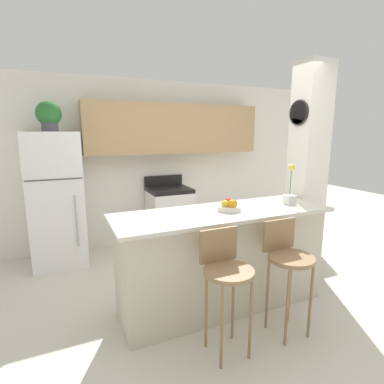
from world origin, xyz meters
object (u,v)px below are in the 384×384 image
object	(u,v)px
stove_range	(170,216)
orchid_vase	(290,191)
bar_stool_left	(226,272)
potted_plant_on_fridge	(49,115)
fruit_bowl	(229,206)
bar_stool_right	(288,259)
refrigerator	(56,200)

from	to	relation	value
stove_range	orchid_vase	distance (m)	2.12
stove_range	bar_stool_left	size ratio (longest dim) A/B	1.07
orchid_vase	bar_stool_left	bearing A→B (deg)	-153.38
potted_plant_on_fridge	fruit_bowl	size ratio (longest dim) A/B	1.63
bar_stool_right	refrigerator	bearing A→B (deg)	127.22
stove_range	bar_stool_right	distance (m)	2.46
bar_stool_right	potted_plant_on_fridge	distance (m)	3.25
refrigerator	orchid_vase	world-z (taller)	refrigerator
refrigerator	bar_stool_right	size ratio (longest dim) A/B	1.76
bar_stool_right	orchid_vase	size ratio (longest dim) A/B	2.34
bar_stool_right	orchid_vase	xyz separation A→B (m)	(0.48, 0.55, 0.46)
refrigerator	bar_stool_right	distance (m)	3.00
orchid_vase	fruit_bowl	distance (m)	0.74
refrigerator	bar_stool_left	distance (m)	2.67
refrigerator	stove_range	distance (m)	1.66
bar_stool_left	potted_plant_on_fridge	bearing A→B (deg)	116.61
refrigerator	stove_range	xyz separation A→B (m)	(1.60, 0.06, -0.42)
orchid_vase	fruit_bowl	world-z (taller)	orchid_vase
refrigerator	potted_plant_on_fridge	bearing A→B (deg)	116.40
stove_range	bar_stool_right	xyz separation A→B (m)	(0.20, -2.44, 0.22)
refrigerator	bar_stool_right	bearing A→B (deg)	-52.78
stove_range	orchid_vase	bearing A→B (deg)	-70.05
fruit_bowl	refrigerator	bearing A→B (deg)	130.60
fruit_bowl	bar_stool_left	bearing A→B (deg)	-122.53
orchid_vase	fruit_bowl	size ratio (longest dim) A/B	1.86
potted_plant_on_fridge	orchid_vase	xyz separation A→B (m)	(2.29, -1.83, -0.83)
bar_stool_right	fruit_bowl	distance (m)	0.72
bar_stool_left	potted_plant_on_fridge	world-z (taller)	potted_plant_on_fridge
refrigerator	stove_range	size ratio (longest dim) A/B	1.65
bar_stool_left	orchid_vase	world-z (taller)	orchid_vase
stove_range	fruit_bowl	bearing A→B (deg)	-91.52
refrigerator	orchid_vase	bearing A→B (deg)	-38.62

